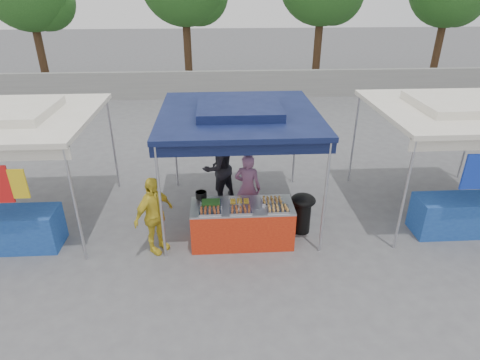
{
  "coord_description": "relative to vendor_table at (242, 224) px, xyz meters",
  "views": [
    {
      "loc": [
        -0.44,
        -6.83,
        4.78
      ],
      "look_at": [
        0.0,
        0.6,
        1.05
      ],
      "focal_mm": 30.0,
      "sensor_mm": 36.0,
      "label": 1
    }
  ],
  "objects": [
    {
      "name": "wok_burner",
      "position": [
        1.27,
        0.31,
        0.09
      ],
      "size": [
        0.52,
        0.52,
        0.87
      ],
      "rotation": [
        0.0,
        0.0,
        -0.07
      ],
      "color": "black",
      "rests_on": "ground_plane"
    },
    {
      "name": "back_wall",
      "position": [
        0.0,
        11.1,
        0.17
      ],
      "size": [
        40.0,
        0.25,
        1.2
      ],
      "primitive_type": "cube",
      "color": "gray",
      "rests_on": "ground_plane"
    },
    {
      "name": "food_tray_br",
      "position": [
        0.6,
        0.08,
        0.46
      ],
      "size": [
        0.42,
        0.3,
        0.07
      ],
      "color": "silver",
      "rests_on": "vendor_table"
    },
    {
      "name": "cooking_pot",
      "position": [
        -0.8,
        0.35,
        0.49
      ],
      "size": [
        0.22,
        0.22,
        0.13
      ],
      "primitive_type": "cylinder",
      "color": "black",
      "rests_on": "vendor_table"
    },
    {
      "name": "food_tray_fr",
      "position": [
        0.66,
        -0.24,
        0.46
      ],
      "size": [
        0.42,
        0.3,
        0.07
      ],
      "color": "silver",
      "rests_on": "vendor_table"
    },
    {
      "name": "food_tray_fm",
      "position": [
        -0.04,
        -0.24,
        0.46
      ],
      "size": [
        0.42,
        0.3,
        0.07
      ],
      "color": "silver",
      "rests_on": "vendor_table"
    },
    {
      "name": "crate_right",
      "position": [
        0.33,
        0.62,
        -0.29
      ],
      "size": [
        0.45,
        0.31,
        0.27
      ],
      "primitive_type": "cube",
      "color": "#1331A1",
      "rests_on": "ground_plane"
    },
    {
      "name": "vendor_table",
      "position": [
        0.0,
        0.0,
        0.0
      ],
      "size": [
        2.0,
        0.8,
        0.85
      ],
      "color": "red",
      "rests_on": "ground_plane"
    },
    {
      "name": "customer_person",
      "position": [
        -1.68,
        -0.18,
        0.36
      ],
      "size": [
        0.89,
        0.95,
        1.57
      ],
      "primitive_type": "imported",
      "rotation": [
        0.0,
        0.0,
        0.88
      ],
      "color": "yellow",
      "rests_on": "ground_plane"
    },
    {
      "name": "main_canopy",
      "position": [
        0.0,
        1.07,
        1.94
      ],
      "size": [
        3.2,
        3.2,
        2.57
      ],
      "color": "#BABAC2",
      "rests_on": "ground_plane"
    },
    {
      "name": "skewer_cup",
      "position": [
        -0.06,
        -0.14,
        0.48
      ],
      "size": [
        0.08,
        0.08,
        0.11
      ],
      "primitive_type": "cylinder",
      "color": "#BABAC2",
      "rests_on": "vendor_table"
    },
    {
      "name": "crate_left",
      "position": [
        -0.3,
        0.79,
        -0.26
      ],
      "size": [
        0.55,
        0.38,
        0.33
      ],
      "primitive_type": "cube",
      "color": "#1331A1",
      "rests_on": "ground_plane"
    },
    {
      "name": "food_tray_bl",
      "position": [
        -0.61,
        0.05,
        0.46
      ],
      "size": [
        0.42,
        0.3,
        0.07
      ],
      "color": "silver",
      "rests_on": "vendor_table"
    },
    {
      "name": "ground_plane",
      "position": [
        0.0,
        0.1,
        -0.43
      ],
      "size": [
        80.0,
        80.0,
        0.0
      ],
      "primitive_type": "plane",
      "color": "#59595C"
    },
    {
      "name": "food_tray_fl",
      "position": [
        -0.62,
        -0.24,
        0.46
      ],
      "size": [
        0.42,
        0.3,
        0.07
      ],
      "color": "silver",
      "rests_on": "vendor_table"
    },
    {
      "name": "vendor_woman",
      "position": [
        0.17,
        0.83,
        0.36
      ],
      "size": [
        0.66,
        0.53,
        1.57
      ],
      "primitive_type": "imported",
      "rotation": [
        0.0,
        0.0,
        2.83
      ],
      "color": "#88577C",
      "rests_on": "ground_plane"
    },
    {
      "name": "crate_stacked",
      "position": [
        0.33,
        0.62,
        -0.03
      ],
      "size": [
        0.42,
        0.29,
        0.25
      ],
      "primitive_type": "cube",
      "color": "#1331A1",
      "rests_on": "crate_right"
    },
    {
      "name": "neighbor_stall_left",
      "position": [
        -4.5,
        0.67,
        1.18
      ],
      "size": [
        3.2,
        3.2,
        2.57
      ],
      "color": "#BABAC2",
      "rests_on": "ground_plane"
    },
    {
      "name": "helper_man",
      "position": [
        -0.45,
        1.76,
        0.44
      ],
      "size": [
        1.07,
        1.04,
        1.74
      ],
      "primitive_type": "imported",
      "rotation": [
        0.0,
        0.0,
        3.82
      ],
      "color": "black",
      "rests_on": "ground_plane"
    },
    {
      "name": "neighbor_stall_right",
      "position": [
        4.5,
        0.67,
        1.18
      ],
      "size": [
        3.2,
        3.2,
        2.57
      ],
      "color": "#BABAC2",
      "rests_on": "ground_plane"
    },
    {
      "name": "food_tray_bm",
      "position": [
        -0.05,
        0.07,
        0.46
      ],
      "size": [
        0.42,
        0.3,
        0.07
      ],
      "color": "silver",
      "rests_on": "vendor_table"
    }
  ]
}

